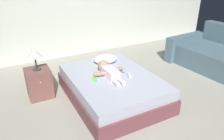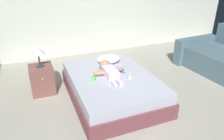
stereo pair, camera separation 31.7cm
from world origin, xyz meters
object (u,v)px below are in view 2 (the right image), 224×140
baby (109,70)px  nightstand (42,79)px  pillow (109,59)px  toothbrush (121,72)px  bed (112,87)px  lamp (38,51)px  toy_block (93,79)px  baby_bottle (129,76)px

baby → nightstand: baby is taller
pillow → toothbrush: size_ratio=3.25×
bed → toothbrush: bearing=20.1°
bed → baby: (-0.03, 0.06, 0.27)m
lamp → toy_block: lamp is taller
baby → baby_bottle: baby is taller
baby → toy_block: size_ratio=7.90×
bed → pillow: size_ratio=4.04×
pillow → baby: (-0.18, -0.45, -0.00)m
pillow → lamp: (-1.15, 0.09, 0.27)m
pillow → baby_bottle: 0.66m
toothbrush → bed: bearing=-159.9°
pillow → nightstand: 1.18m
bed → lamp: bearing=149.4°
baby → nightstand: size_ratio=1.40×
pillow → lamp: size_ratio=1.27×
lamp → nightstand: bearing=-90.0°
baby → toothbrush: bearing=1.8°
lamp → toy_block: 0.99m
nightstand → pillow: bearing=-4.4°
toy_block → baby_bottle: size_ratio=0.68×
toothbrush → toy_block: toy_block is taller
pillow → nightstand: pillow is taller
lamp → baby_bottle: lamp is taller
pillow → nightstand: size_ratio=0.90×
baby → baby_bottle: (0.26, -0.21, -0.04)m
nightstand → toothbrush: bearing=-24.1°
baby → nightstand: 1.14m
bed → lamp: size_ratio=5.13×
lamp → baby_bottle: (1.23, -0.75, -0.31)m
toothbrush → baby_bottle: baby_bottle is taller
nightstand → baby: bearing=-28.9°
pillow → bed: bearing=-105.9°
bed → toy_block: (-0.31, -0.04, 0.23)m
pillow → toothbrush: (0.04, -0.44, -0.06)m
toothbrush → toy_block: size_ratio=1.55×
baby → toothbrush: baby is taller
toy_block → baby_bottle: 0.55m
bed → baby: baby is taller
bed → baby: size_ratio=2.58×
toothbrush → lamp: (-1.19, 0.53, 0.33)m
pillow → lamp: 1.18m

